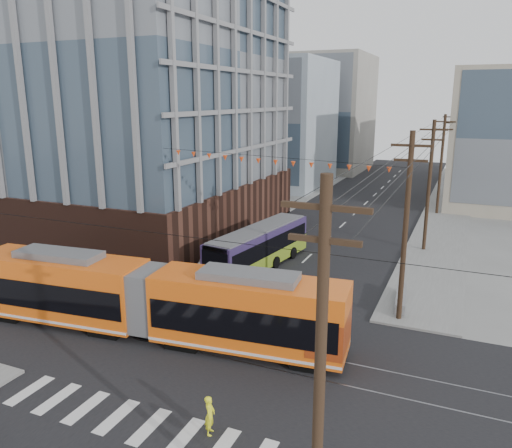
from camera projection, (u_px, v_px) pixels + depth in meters
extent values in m
plane|color=slate|center=(173.00, 384.00, 22.77)|extent=(160.00, 160.00, 0.00)
cube|color=#381E16|center=(103.00, 81.00, 48.19)|extent=(30.00, 25.00, 28.60)
cube|color=#8C99A5|center=(265.00, 124.00, 73.36)|extent=(18.00, 16.00, 18.00)
cube|color=gray|center=(322.00, 113.00, 89.76)|extent=(16.00, 18.00, 20.00)
cylinder|color=black|center=(319.00, 386.00, 12.81)|extent=(0.30, 0.30, 11.00)
cylinder|color=black|center=(448.00, 152.00, 67.97)|extent=(0.30, 0.30, 11.00)
imported|color=silver|center=(216.00, 261.00, 37.71)|extent=(1.86, 4.29, 1.37)
imported|color=#C0B4B5|center=(231.00, 251.00, 40.28)|extent=(3.55, 5.01, 1.35)
imported|color=slate|center=(258.00, 235.00, 45.41)|extent=(2.79, 4.54, 1.18)
imported|color=#F4F521|center=(210.00, 415.00, 19.22)|extent=(0.53, 0.67, 1.61)
cube|color=#5E5E5F|center=(401.00, 300.00, 31.29)|extent=(1.27, 4.01, 0.79)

